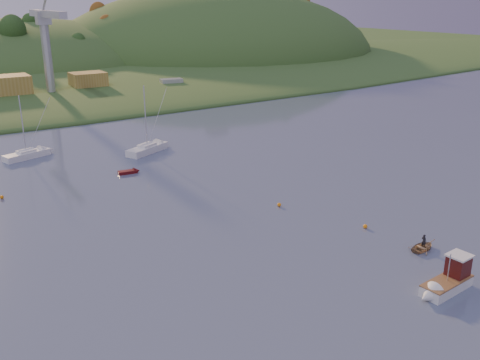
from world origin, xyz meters
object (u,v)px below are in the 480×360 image
sailboat_near (27,154)px  canoe (423,247)px  fishing_boat (444,283)px  red_tender (132,171)px  sailboat_far (147,148)px

sailboat_near → canoe: (27.80, -59.20, -0.37)m
canoe → fishing_boat: bearing=133.8°
fishing_boat → red_tender: size_ratio=1.97×
fishing_boat → canoe: bearing=-134.1°
fishing_boat → sailboat_near: 69.64m
sailboat_far → canoe: (9.35, -51.37, -0.42)m
fishing_boat → sailboat_near: bearing=-76.2°
fishing_boat → sailboat_far: bearing=-91.1°
canoe → red_tender: (-16.04, 42.03, -0.10)m
canoe → red_tender: red_tender is taller
sailboat_near → sailboat_far: 20.04m
sailboat_far → red_tender: sailboat_far is taller
sailboat_far → canoe: bearing=-105.7°
canoe → red_tender: 44.98m
sailboat_near → sailboat_far: (18.45, -7.83, 0.05)m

